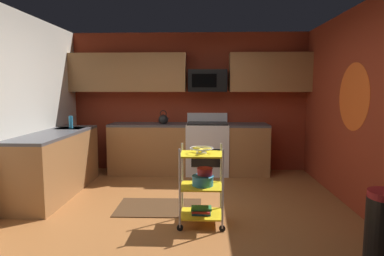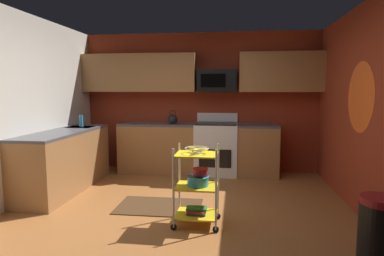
# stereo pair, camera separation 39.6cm
# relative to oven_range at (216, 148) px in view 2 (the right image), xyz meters

# --- Properties ---
(floor) EXTENTS (4.40, 4.80, 0.04)m
(floor) POSITION_rel_oven_range_xyz_m (-0.34, -2.10, -0.50)
(floor) COLOR #995B2D
(floor) RESTS_ON ground
(wall_back) EXTENTS (4.52, 0.06, 2.60)m
(wall_back) POSITION_rel_oven_range_xyz_m (-0.34, 0.33, 0.82)
(wall_back) COLOR maroon
(wall_back) RESTS_ON ground
(wall_left) EXTENTS (0.06, 4.80, 2.60)m
(wall_left) POSITION_rel_oven_range_xyz_m (-2.57, -2.10, 0.82)
(wall_left) COLOR silver
(wall_left) RESTS_ON ground
(wall_right) EXTENTS (0.06, 4.80, 2.60)m
(wall_right) POSITION_rel_oven_range_xyz_m (1.89, -2.10, 0.82)
(wall_right) COLOR maroon
(wall_right) RESTS_ON ground
(wall_flower_decal) EXTENTS (0.00, 0.88, 0.88)m
(wall_flower_decal) POSITION_rel_oven_range_xyz_m (1.86, -1.68, 0.97)
(wall_flower_decal) COLOR #E5591E
(counter_run) EXTENTS (3.64, 2.59, 0.92)m
(counter_run) POSITION_rel_oven_range_xyz_m (-1.13, -0.54, -0.01)
(counter_run) COLOR #9E6B3D
(counter_run) RESTS_ON ground
(oven_range) EXTENTS (0.76, 0.65, 1.10)m
(oven_range) POSITION_rel_oven_range_xyz_m (0.00, 0.00, 0.00)
(oven_range) COLOR white
(oven_range) RESTS_ON ground
(upper_cabinets) EXTENTS (4.40, 0.33, 0.70)m
(upper_cabinets) POSITION_rel_oven_range_xyz_m (-0.42, 0.13, 1.37)
(upper_cabinets) COLOR #9E6B3D
(microwave) EXTENTS (0.70, 0.39, 0.40)m
(microwave) POSITION_rel_oven_range_xyz_m (-0.00, 0.10, 1.22)
(microwave) COLOR black
(rolling_cart) EXTENTS (0.53, 0.41, 0.91)m
(rolling_cart) POSITION_rel_oven_range_xyz_m (-0.08, -2.35, -0.03)
(rolling_cart) COLOR silver
(rolling_cart) RESTS_ON ground
(fruit_bowl) EXTENTS (0.27, 0.27, 0.07)m
(fruit_bowl) POSITION_rel_oven_range_xyz_m (-0.08, -2.35, 0.40)
(fruit_bowl) COLOR silver
(fruit_bowl) RESTS_ON rolling_cart
(mixing_bowl_large) EXTENTS (0.25, 0.25, 0.11)m
(mixing_bowl_large) POSITION_rel_oven_range_xyz_m (-0.07, -2.35, 0.04)
(mixing_bowl_large) COLOR #338CBF
(mixing_bowl_large) RESTS_ON rolling_cart
(mixing_bowl_small) EXTENTS (0.18, 0.18, 0.08)m
(mixing_bowl_small) POSITION_rel_oven_range_xyz_m (-0.04, -2.33, 0.14)
(mixing_bowl_small) COLOR maroon
(mixing_bowl_small) RESTS_ON rolling_cart
(book_stack) EXTENTS (0.24, 0.20, 0.07)m
(book_stack) POSITION_rel_oven_range_xyz_m (-0.08, -2.35, -0.31)
(book_stack) COLOR #1E4C8C
(book_stack) RESTS_ON rolling_cart
(kettle) EXTENTS (0.21, 0.18, 0.26)m
(kettle) POSITION_rel_oven_range_xyz_m (-0.81, -0.00, 0.52)
(kettle) COLOR black
(kettle) RESTS_ON counter_run
(dish_soap_bottle) EXTENTS (0.06, 0.06, 0.20)m
(dish_soap_bottle) POSITION_rel_oven_range_xyz_m (-2.21, -0.78, 0.54)
(dish_soap_bottle) COLOR #2D8CBF
(dish_soap_bottle) RESTS_ON counter_run
(trash_can) EXTENTS (0.34, 0.42, 0.66)m
(trash_can) POSITION_rel_oven_range_xyz_m (1.56, -3.15, -0.15)
(trash_can) COLOR black
(trash_can) RESTS_ON ground
(floor_rug) EXTENTS (1.11, 0.71, 0.01)m
(floor_rug) POSITION_rel_oven_range_xyz_m (-0.64, -1.85, -0.47)
(floor_rug) COLOR #472D19
(floor_rug) RESTS_ON ground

